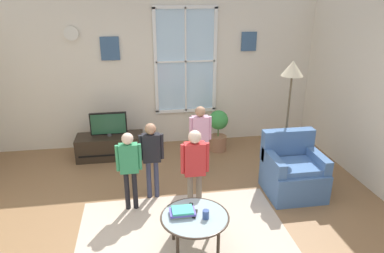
# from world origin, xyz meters

# --- Properties ---
(ground_plane) EXTENTS (6.45, 6.06, 0.02)m
(ground_plane) POSITION_xyz_m (0.00, 0.00, -0.01)
(ground_plane) COLOR olive
(back_wall) EXTENTS (5.85, 0.17, 2.74)m
(back_wall) POSITION_xyz_m (0.02, 2.79, 1.38)
(back_wall) COLOR beige
(back_wall) RESTS_ON ground_plane
(area_rug) EXTENTS (2.50, 1.97, 0.01)m
(area_rug) POSITION_xyz_m (0.08, -0.24, 0.00)
(area_rug) COLOR #C6B29E
(area_rug) RESTS_ON ground_plane
(tv_stand) EXTENTS (1.15, 0.48, 0.40)m
(tv_stand) POSITION_xyz_m (-0.89, 2.20, 0.20)
(tv_stand) COLOR #2D2319
(tv_stand) RESTS_ON ground_plane
(television) EXTENTS (0.62, 0.08, 0.42)m
(television) POSITION_xyz_m (-0.89, 2.20, 0.62)
(television) COLOR #4C4C4C
(television) RESTS_ON tv_stand
(armchair) EXTENTS (0.76, 0.74, 0.87)m
(armchair) POSITION_xyz_m (1.75, 0.59, 0.33)
(armchair) COLOR #476B9E
(armchair) RESTS_ON ground_plane
(coffee_table) EXTENTS (0.75, 0.75, 0.45)m
(coffee_table) POSITION_xyz_m (0.17, -0.40, 0.42)
(coffee_table) COLOR #99B2B7
(coffee_table) RESTS_ON ground_plane
(book_stack) EXTENTS (0.28, 0.18, 0.07)m
(book_stack) POSITION_xyz_m (0.04, -0.35, 0.48)
(book_stack) COLOR #92A794
(book_stack) RESTS_ON coffee_table
(cup) EXTENTS (0.07, 0.07, 0.10)m
(cup) POSITION_xyz_m (0.28, -0.46, 0.50)
(cup) COLOR #334C8C
(cup) RESTS_ON coffee_table
(remote_near_books) EXTENTS (0.10, 0.14, 0.02)m
(remote_near_books) POSITION_xyz_m (0.13, -0.23, 0.46)
(remote_near_books) COLOR black
(remote_near_books) RESTS_ON coffee_table
(remote_near_cup) EXTENTS (0.08, 0.15, 0.02)m
(remote_near_cup) POSITION_xyz_m (0.17, -0.37, 0.46)
(remote_near_cup) COLOR black
(remote_near_cup) RESTS_ON coffee_table
(person_green_shirt) EXTENTS (0.33, 0.15, 1.09)m
(person_green_shirt) POSITION_xyz_m (-0.53, 0.54, 0.68)
(person_green_shirt) COLOR black
(person_green_shirt) RESTS_ON ground_plane
(person_pink_shirt) EXTENTS (0.34, 0.16, 1.14)m
(person_pink_shirt) POSITION_xyz_m (0.53, 1.30, 0.72)
(person_pink_shirt) COLOR black
(person_pink_shirt) RESTS_ON ground_plane
(person_black_shirt) EXTENTS (0.33, 0.15, 1.11)m
(person_black_shirt) POSITION_xyz_m (-0.23, 0.78, 0.69)
(person_black_shirt) COLOR #333851
(person_black_shirt) RESTS_ON ground_plane
(person_red_shirt) EXTENTS (0.35, 0.16, 1.18)m
(person_red_shirt) POSITION_xyz_m (0.28, 0.26, 0.74)
(person_red_shirt) COLOR #726656
(person_red_shirt) RESTS_ON ground_plane
(potted_plant_by_window) EXTENTS (0.35, 0.35, 0.76)m
(potted_plant_by_window) POSITION_xyz_m (1.04, 2.20, 0.41)
(potted_plant_by_window) COLOR #9E6B4C
(potted_plant_by_window) RESTS_ON ground_plane
(floor_lamp) EXTENTS (0.32, 0.32, 1.81)m
(floor_lamp) POSITION_xyz_m (1.85, 1.16, 1.51)
(floor_lamp) COLOR black
(floor_lamp) RESTS_ON ground_plane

